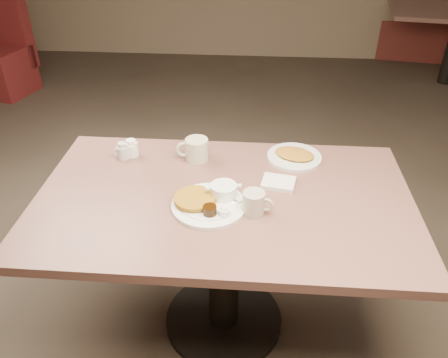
# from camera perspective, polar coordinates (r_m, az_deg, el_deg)

# --- Properties ---
(room) EXTENTS (7.04, 8.04, 2.84)m
(room) POSITION_cam_1_polar(r_m,az_deg,el_deg) (1.51, -0.06, 18.19)
(room) COLOR #4C3F33
(room) RESTS_ON ground
(diner_table) EXTENTS (1.50, 0.90, 0.75)m
(diner_table) POSITION_cam_1_polar(r_m,az_deg,el_deg) (1.90, -0.05, -6.36)
(diner_table) COLOR #84564C
(diner_table) RESTS_ON ground
(main_plate) EXTENTS (0.38, 0.35, 0.07)m
(main_plate) POSITION_cam_1_polar(r_m,az_deg,el_deg) (1.74, -1.79, -2.74)
(main_plate) COLOR white
(main_plate) RESTS_ON diner_table
(coffee_mug_near) EXTENTS (0.13, 0.10, 0.09)m
(coffee_mug_near) POSITION_cam_1_polar(r_m,az_deg,el_deg) (1.69, 3.85, -2.98)
(coffee_mug_near) COLOR #B8AE9A
(coffee_mug_near) RESTS_ON diner_table
(napkin) EXTENTS (0.15, 0.13, 0.02)m
(napkin) POSITION_cam_1_polar(r_m,az_deg,el_deg) (1.88, 6.88, -0.46)
(napkin) COLOR silver
(napkin) RESTS_ON diner_table
(coffee_mug_far) EXTENTS (0.15, 0.11, 0.10)m
(coffee_mug_far) POSITION_cam_1_polar(r_m,az_deg,el_deg) (2.02, -3.58, 3.74)
(coffee_mug_far) COLOR beige
(coffee_mug_far) RESTS_ON diner_table
(creamer_left) EXTENTS (0.07, 0.06, 0.08)m
(creamer_left) POSITION_cam_1_polar(r_m,az_deg,el_deg) (2.08, -12.69, 3.41)
(creamer_left) COLOR silver
(creamer_left) RESTS_ON diner_table
(creamer_right) EXTENTS (0.09, 0.07, 0.08)m
(creamer_right) POSITION_cam_1_polar(r_m,az_deg,el_deg) (2.09, -11.61, 3.79)
(creamer_right) COLOR white
(creamer_right) RESTS_ON diner_table
(hash_plate) EXTENTS (0.32, 0.32, 0.04)m
(hash_plate) POSITION_cam_1_polar(r_m,az_deg,el_deg) (2.06, 8.86, 2.89)
(hash_plate) COLOR silver
(hash_plate) RESTS_ON diner_table
(booth_back_right) EXTENTS (1.59, 1.79, 1.12)m
(booth_back_right) POSITION_cam_1_polar(r_m,az_deg,el_deg) (6.10, 25.72, 17.32)
(booth_back_right) COLOR maroon
(booth_back_right) RESTS_ON ground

